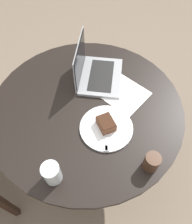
# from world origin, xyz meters

# --- Properties ---
(ground_plane) EXTENTS (12.00, 12.00, 0.00)m
(ground_plane) POSITION_xyz_m (0.00, 0.00, 0.00)
(ground_plane) COLOR #6B5B4C
(dining_table) EXTENTS (1.04, 1.04, 0.72)m
(dining_table) POSITION_xyz_m (0.00, 0.00, 0.57)
(dining_table) COLOR black
(dining_table) RESTS_ON ground_plane
(paper_document) EXTENTS (0.39, 0.27, 0.00)m
(paper_document) POSITION_xyz_m (0.01, 0.20, 0.72)
(paper_document) COLOR white
(paper_document) RESTS_ON dining_table
(plate) EXTENTS (0.27, 0.27, 0.01)m
(plate) POSITION_xyz_m (0.18, -0.01, 0.72)
(plate) COLOR silver
(plate) RESTS_ON dining_table
(cake_slice) EXTENTS (0.11, 0.09, 0.05)m
(cake_slice) POSITION_xyz_m (0.17, -0.01, 0.75)
(cake_slice) COLOR brown
(cake_slice) RESTS_ON plate
(fork) EXTENTS (0.15, 0.12, 0.00)m
(fork) POSITION_xyz_m (0.22, -0.05, 0.73)
(fork) COLOR silver
(fork) RESTS_ON plate
(coffee_glass) EXTENTS (0.07, 0.07, 0.09)m
(coffee_glass) POSITION_xyz_m (0.45, 0.01, 0.76)
(coffee_glass) COLOR #3D2619
(coffee_glass) RESTS_ON dining_table
(water_glass) EXTENTS (0.08, 0.08, 0.11)m
(water_glass) POSITION_xyz_m (0.22, -0.35, 0.77)
(water_glass) COLOR silver
(water_glass) RESTS_ON dining_table
(laptop) EXTENTS (0.39, 0.39, 0.23)m
(laptop) POSITION_xyz_m (-0.13, 0.17, 0.76)
(laptop) COLOR gray
(laptop) RESTS_ON dining_table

